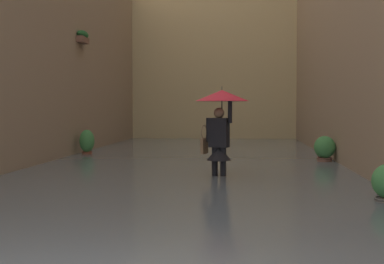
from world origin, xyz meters
The scene contains 5 objects.
ground_plane centered at (0.00, -10.39, 0.00)m, with size 60.00×60.00×0.00m, color slate.
flood_water centered at (0.00, -10.39, 0.11)m, with size 8.04×26.79×0.21m, color slate.
person_wading centered at (-0.82, -7.97, 1.42)m, with size 1.08×1.08×2.00m.
potted_plant_near_right centered at (3.30, -12.61, 0.52)m, with size 0.44×0.44×0.93m.
potted_plant_near_left centered at (-3.35, -11.08, 0.49)m, with size 0.54×0.54×0.86m.
Camera 1 is at (-1.23, 2.59, 1.57)m, focal length 49.53 mm.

